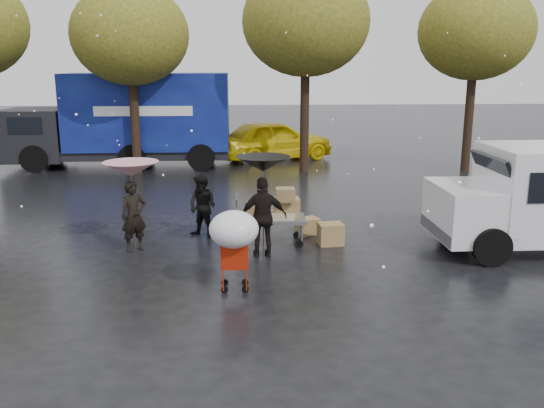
{
  "coord_description": "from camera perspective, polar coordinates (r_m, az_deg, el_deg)",
  "views": [
    {
      "loc": [
        0.15,
        -10.58,
        3.85
      ],
      "look_at": [
        0.82,
        1.0,
        1.01
      ],
      "focal_mm": 38.0,
      "sensor_mm": 36.0,
      "label": 1
    }
  ],
  "objects": [
    {
      "name": "box_ground_far",
      "position": [
        13.35,
        3.55,
        -2.2
      ],
      "size": [
        0.6,
        0.54,
        0.38
      ],
      "primitive_type": "cube",
      "rotation": [
        0.0,
        0.0,
        0.41
      ],
      "color": "brown",
      "rests_on": "ground"
    },
    {
      "name": "person_black",
      "position": [
        11.65,
        -0.87,
        -1.32
      ],
      "size": [
        0.99,
        0.48,
        1.65
      ],
      "primitive_type": "imported",
      "rotation": [
        0.0,
        0.0,
        3.22
      ],
      "color": "black",
      "rests_on": "ground"
    },
    {
      "name": "person_pink",
      "position": [
        12.36,
        -13.54,
        -1.18
      ],
      "size": [
        0.65,
        0.58,
        1.5
      ],
      "primitive_type": "imported",
      "rotation": [
        0.0,
        0.0,
        0.52
      ],
      "color": "black",
      "rests_on": "ground"
    },
    {
      "name": "umbrella_pink",
      "position": [
        12.15,
        -13.8,
        3.38
      ],
      "size": [
        1.14,
        1.14,
        1.9
      ],
      "color": "#4C4C4C",
      "rests_on": "ground"
    },
    {
      "name": "yellow_taxi",
      "position": [
        23.55,
        0.19,
        6.36
      ],
      "size": [
        5.18,
        3.69,
        1.64
      ],
      "primitive_type": "imported",
      "rotation": [
        0.0,
        0.0,
        1.98
      ],
      "color": "yellow",
      "rests_on": "ground"
    },
    {
      "name": "person_middle",
      "position": [
        13.06,
        -6.89,
        -0.23
      ],
      "size": [
        0.88,
        0.83,
        1.44
      ],
      "primitive_type": "imported",
      "rotation": [
        0.0,
        0.0,
        -0.56
      ],
      "color": "black",
      "rests_on": "ground"
    },
    {
      "name": "tree_row",
      "position": [
        20.63,
        -5.22,
        16.96
      ],
      "size": [
        21.6,
        4.4,
        7.12
      ],
      "color": "black",
      "rests_on": "ground"
    },
    {
      "name": "shopping_cart",
      "position": [
        9.73,
        -3.79,
        -2.94
      ],
      "size": [
        0.84,
        0.84,
        1.46
      ],
      "color": "#B4200A",
      "rests_on": "ground"
    },
    {
      "name": "umbrella_black",
      "position": [
        11.41,
        -0.89,
        3.97
      ],
      "size": [
        1.09,
        1.09,
        2.07
      ],
      "color": "#4C4C4C",
      "rests_on": "ground"
    },
    {
      "name": "vendor_cart",
      "position": [
        12.49,
        0.27,
        -0.74
      ],
      "size": [
        1.52,
        0.8,
        1.27
      ],
      "color": "slate",
      "rests_on": "ground"
    },
    {
      "name": "ground",
      "position": [
        11.27,
        -3.89,
        -6.28
      ],
      "size": [
        90.0,
        90.0,
        0.0
      ],
      "primitive_type": "plane",
      "color": "black",
      "rests_on": "ground"
    },
    {
      "name": "box_ground_near",
      "position": [
        12.62,
        5.82,
        -2.97
      ],
      "size": [
        0.57,
        0.47,
        0.47
      ],
      "primitive_type": "cube",
      "rotation": [
        0.0,
        0.0,
        0.1
      ],
      "color": "brown",
      "rests_on": "ground"
    },
    {
      "name": "blue_truck",
      "position": [
        22.66,
        -14.18,
        8.04
      ],
      "size": [
        8.3,
        2.6,
        3.5
      ],
      "color": "#0B0D5F",
      "rests_on": "ground"
    }
  ]
}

